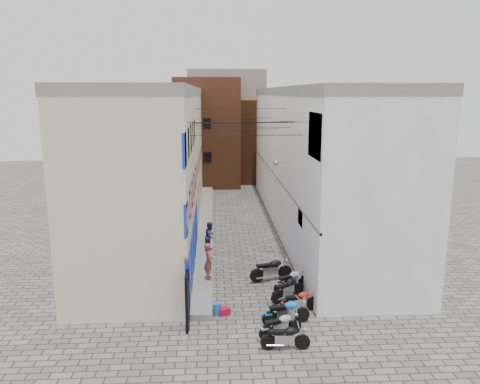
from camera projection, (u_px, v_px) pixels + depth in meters
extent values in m
plane|color=#555350|center=(253.00, 319.00, 18.21)|extent=(90.00, 90.00, 0.00)
cube|color=slate|center=(206.00, 225.00, 30.76)|extent=(0.90, 26.00, 0.25)
cube|color=beige|center=(158.00, 163.00, 29.74)|extent=(5.00, 26.00, 8.50)
cube|color=#BC6A70|center=(197.00, 167.00, 29.93)|extent=(0.10, 26.00, 0.80)
cube|color=#0D2FCE|center=(193.00, 248.00, 22.58)|extent=(0.12, 10.20, 2.40)
cube|color=#0D2FCE|center=(191.00, 166.00, 21.75)|extent=(0.10, 10.20, 4.00)
cube|color=slate|center=(155.00, 91.00, 28.80)|extent=(5.10, 26.00, 0.50)
cube|color=black|center=(187.00, 299.00, 17.45)|extent=(0.10, 1.20, 2.20)
cube|color=silver|center=(313.00, 162.00, 30.30)|extent=(5.00, 26.00, 8.50)
cube|color=#0D2FCE|center=(316.00, 136.00, 18.36)|extent=(0.10, 2.40, 1.80)
cube|color=white|center=(301.00, 217.00, 21.64)|extent=(0.08, 1.00, 0.70)
cylinder|color=#B2B2B7|center=(284.00, 161.00, 24.09)|extent=(0.80, 0.06, 0.06)
sphere|color=#B2B2B7|center=(276.00, 163.00, 24.08)|extent=(0.28, 0.28, 0.28)
cube|color=slate|center=(316.00, 91.00, 29.37)|extent=(5.10, 26.00, 0.50)
cube|color=slate|center=(276.00, 175.00, 30.34)|extent=(0.10, 26.00, 0.12)
cube|color=brown|center=(208.00, 132.00, 44.40)|extent=(6.00, 6.00, 10.00)
cube|color=brown|center=(258.00, 140.00, 46.84)|extent=(5.00, 6.00, 8.00)
cube|color=slate|center=(227.00, 123.00, 50.27)|extent=(8.00, 5.00, 11.00)
cube|color=black|center=(230.00, 176.00, 42.57)|extent=(2.00, 0.30, 2.40)
cylinder|color=black|center=(250.00, 122.00, 18.60)|extent=(5.20, 0.02, 0.02)
cylinder|color=black|center=(247.00, 135.00, 20.70)|extent=(5.20, 0.02, 0.02)
cylinder|color=black|center=(243.00, 123.00, 23.06)|extent=(5.20, 0.02, 0.02)
cylinder|color=black|center=(240.00, 109.00, 25.38)|extent=(5.20, 0.02, 0.02)
cylinder|color=black|center=(237.00, 129.00, 28.58)|extent=(5.20, 0.02, 0.02)
cylinder|color=black|center=(235.00, 118.00, 31.40)|extent=(5.20, 0.02, 0.02)
cylinder|color=black|center=(245.00, 123.00, 21.57)|extent=(5.65, 2.07, 0.02)
cylinder|color=black|center=(241.00, 127.00, 24.59)|extent=(5.80, 1.58, 0.02)
imported|color=#9F3F39|center=(209.00, 261.00, 21.36)|extent=(0.49, 0.68, 1.73)
imported|color=#35344E|center=(210.00, 236.00, 25.27)|extent=(0.87, 0.96, 1.60)
cylinder|color=blue|center=(217.00, 309.00, 18.57)|extent=(0.37, 0.37, 0.48)
cylinder|color=#2265AA|center=(217.00, 309.00, 18.57)|extent=(0.40, 0.40, 0.49)
cube|color=#AA0C29|center=(224.00, 311.00, 18.61)|extent=(0.52, 0.47, 0.27)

